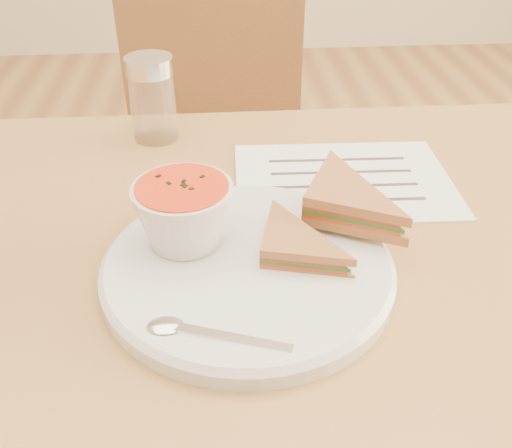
{
  "coord_description": "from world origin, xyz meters",
  "views": [
    {
      "loc": [
        -0.04,
        -0.52,
        1.13
      ],
      "look_at": [
        -0.0,
        -0.04,
        0.8
      ],
      "focal_mm": 40.0,
      "sensor_mm": 36.0,
      "label": 1
    }
  ],
  "objects_px": {
    "chair_far": "(200,166)",
    "condiment_shaker": "(153,99)",
    "dining_table": "(256,439)",
    "plate": "(248,269)",
    "soup_bowl": "(184,217)"
  },
  "relations": [
    {
      "from": "soup_bowl",
      "to": "condiment_shaker",
      "type": "xyz_separation_m",
      "value": [
        -0.05,
        0.29,
        0.01
      ]
    },
    {
      "from": "chair_far",
      "to": "plate",
      "type": "distance_m",
      "value": 0.75
    },
    {
      "from": "dining_table",
      "to": "soup_bowl",
      "type": "relative_size",
      "value": 9.69
    },
    {
      "from": "soup_bowl",
      "to": "condiment_shaker",
      "type": "height_order",
      "value": "condiment_shaker"
    },
    {
      "from": "condiment_shaker",
      "to": "chair_far",
      "type": "bearing_deg",
      "value": 82.72
    },
    {
      "from": "dining_table",
      "to": "chair_far",
      "type": "height_order",
      "value": "chair_far"
    },
    {
      "from": "chair_far",
      "to": "soup_bowl",
      "type": "height_order",
      "value": "chair_far"
    },
    {
      "from": "plate",
      "to": "condiment_shaker",
      "type": "distance_m",
      "value": 0.35
    },
    {
      "from": "dining_table",
      "to": "chair_far",
      "type": "relative_size",
      "value": 1.01
    },
    {
      "from": "dining_table",
      "to": "soup_bowl",
      "type": "height_order",
      "value": "soup_bowl"
    },
    {
      "from": "chair_far",
      "to": "dining_table",
      "type": "bearing_deg",
      "value": 107.85
    },
    {
      "from": "chair_far",
      "to": "condiment_shaker",
      "type": "height_order",
      "value": "chair_far"
    },
    {
      "from": "dining_table",
      "to": "plate",
      "type": "relative_size",
      "value": 3.34
    },
    {
      "from": "chair_far",
      "to": "plate",
      "type": "bearing_deg",
      "value": 106.18
    },
    {
      "from": "dining_table",
      "to": "soup_bowl",
      "type": "xyz_separation_m",
      "value": [
        -0.08,
        -0.03,
        0.43
      ]
    }
  ]
}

